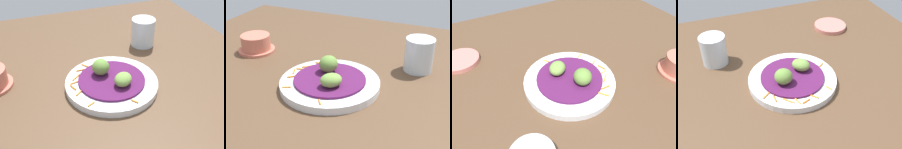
{
  "view_description": "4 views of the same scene",
  "coord_description": "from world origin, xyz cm",
  "views": [
    {
      "loc": [
        -57.73,
        15.1,
        48.09
      ],
      "look_at": [
        -2.12,
        -5.39,
        6.34
      ],
      "focal_mm": 43.74,
      "sensor_mm": 36.0,
      "label": 1
    },
    {
      "loc": [
        -65.98,
        -36.38,
        43.23
      ],
      "look_at": [
        -0.71,
        -7.33,
        5.64
      ],
      "focal_mm": 51.99,
      "sensor_mm": 36.0,
      "label": 2
    },
    {
      "loc": [
        33.31,
        -26.7,
        43.21
      ],
      "look_at": [
        -2.94,
        -6.44,
        5.01
      ],
      "focal_mm": 32.8,
      "sensor_mm": 36.0,
      "label": 3
    },
    {
      "loc": [
        22.22,
        53.73,
        55.1
      ],
      "look_at": [
        -0.44,
        -4.41,
        6.12
      ],
      "focal_mm": 45.9,
      "sensor_mm": 36.0,
      "label": 4
    }
  ],
  "objects": [
    {
      "name": "cabbage_bed",
      "position": [
        -1.59,
        -5.47,
        4.24
      ],
      "size": [
        18.19,
        18.19,
        0.62
      ],
      "primitive_type": "cylinder",
      "color": "#51194C",
      "rests_on": "main_plate"
    },
    {
      "name": "guac_scoop_center",
      "position": [
        -4.98,
        -7.41,
        6.18
      ],
      "size": [
        6.83,
        6.88,
        3.27
      ],
      "primitive_type": "ellipsoid",
      "rotation": [
        0.0,
        0.0,
        5.46
      ],
      "color": "#759E47",
      "rests_on": "cabbage_bed"
    },
    {
      "name": "guac_scoop_left",
      "position": [
        1.8,
        -3.52,
        6.73
      ],
      "size": [
        6.29,
        6.14,
        4.36
      ],
      "primitive_type": "ellipsoid",
      "rotation": [
        0.0,
        0.0,
        4.39
      ],
      "color": "olive",
      "rests_on": "cabbage_bed"
    },
    {
      "name": "table_surface",
      "position": [
        0.0,
        0.0,
        1.0
      ],
      "size": [
        110.0,
        110.0,
        2.0
      ],
      "primitive_type": "cube",
      "color": "brown",
      "rests_on": "ground"
    },
    {
      "name": "water_glass",
      "position": [
        17.27,
        -23.7,
        6.66
      ],
      "size": [
        7.94,
        7.94,
        9.32
      ],
      "primitive_type": "cylinder",
      "color": "silver",
      "rests_on": "table_surface"
    },
    {
      "name": "main_plate",
      "position": [
        -1.59,
        -5.47,
        2.97
      ],
      "size": [
        25.28,
        25.28,
        1.93
      ],
      "primitive_type": "cylinder",
      "color": "silver",
      "rests_on": "table_surface"
    },
    {
      "name": "carrot_garnish",
      "position": [
        -0.21,
        1.78,
        4.13
      ],
      "size": [
        21.72,
        14.31,
        0.4
      ],
      "color": "orange",
      "rests_on": "main_plate"
    }
  ]
}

